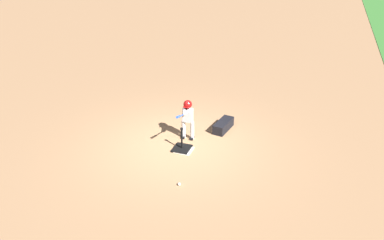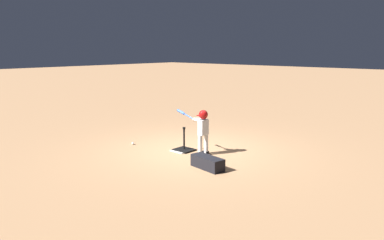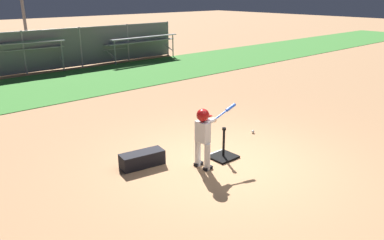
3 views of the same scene
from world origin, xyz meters
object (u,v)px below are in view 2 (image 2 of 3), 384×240
(batter_child, at_px, (202,126))
(equipment_bag, at_px, (208,163))
(baseball, at_px, (133,143))
(batting_tee, at_px, (184,148))

(batter_child, bearing_deg, equipment_bag, 136.06)
(baseball, distance_m, equipment_bag, 2.96)
(batter_child, distance_m, equipment_bag, 1.32)
(batting_tee, distance_m, baseball, 1.60)
(batting_tee, xyz_separation_m, equipment_bag, (-1.43, 0.76, 0.07))
(batting_tee, relative_size, batter_child, 0.55)
(batter_child, bearing_deg, baseball, 14.82)
(batting_tee, bearing_deg, equipment_bag, 151.91)
(batter_child, xyz_separation_m, baseball, (2.10, 0.56, -0.70))
(batting_tee, height_order, equipment_bag, batting_tee)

